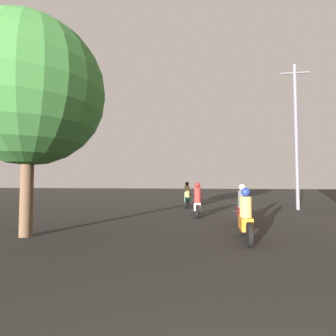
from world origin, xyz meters
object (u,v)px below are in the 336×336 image
motorcycle_red (242,209)px  motorcycle_white (198,203)px  motorcycle_green (187,197)px  street_tree (29,92)px  motorcycle_orange (246,219)px  utility_pole_far (296,133)px

motorcycle_red → motorcycle_white: size_ratio=1.00×
motorcycle_green → street_tree: size_ratio=0.33×
motorcycle_white → motorcycle_green: size_ratio=0.91×
motorcycle_orange → motorcycle_white: size_ratio=0.99×
utility_pole_far → street_tree: size_ratio=1.29×
motorcycle_white → street_tree: 8.06m
motorcycle_green → street_tree: (-3.93, -9.50, 3.66)m
motorcycle_red → utility_pole_far: bearing=60.5°
motorcycle_red → motorcycle_green: size_ratio=0.91×
street_tree → motorcycle_red: bearing=25.0°
motorcycle_green → street_tree: street_tree is taller
motorcycle_white → utility_pole_far: size_ratio=0.23×
motorcycle_white → motorcycle_green: (-0.85, 4.16, 0.02)m
motorcycle_white → utility_pole_far: utility_pole_far is taller
street_tree → motorcycle_white: bearing=48.2°
motorcycle_green → motorcycle_white: bearing=-75.6°
street_tree → utility_pole_far: bearing=41.2°
motorcycle_green → utility_pole_far: (6.37, -0.49, 3.76)m
motorcycle_green → street_tree: 10.91m
motorcycle_orange → utility_pole_far: 10.18m
motorcycle_white → street_tree: (-4.77, -5.34, 3.69)m
motorcycle_orange → motorcycle_green: (-2.37, 9.04, 0.06)m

